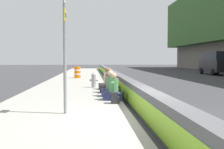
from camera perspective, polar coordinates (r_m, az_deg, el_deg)
ground_plane at (r=7.58m, az=8.09°, el=-9.78°), size 160.00×160.00×0.00m
sidewalk_strip at (r=7.47m, az=-12.47°, el=-9.48°), size 80.00×4.40×0.14m
jersey_barrier at (r=7.50m, az=8.08°, el=-6.62°), size 76.00×0.45×0.85m
route_sign_post at (r=7.91m, az=-9.83°, el=6.86°), size 0.44×0.09×3.60m
fire_hydrant at (r=15.16m, az=-3.85°, el=-1.02°), size 0.26×0.46×0.88m
seated_person_foreground at (r=10.53m, az=0.36°, el=-3.52°), size 0.77×0.86×1.05m
seated_person_middle at (r=11.56m, az=-0.30°, el=-2.86°), size 0.70×0.79×1.09m
seated_person_rear at (r=12.84m, az=-0.54°, el=-2.18°), size 0.80×0.90×1.14m
seated_person_far at (r=14.26m, az=-0.95°, el=-1.68°), size 0.83×0.93×1.12m
backpack at (r=9.69m, az=0.59°, el=-4.90°), size 0.32×0.28×0.40m
construction_barrel at (r=23.02m, az=-7.22°, el=0.47°), size 0.54×0.54×0.95m
parked_car_midline at (r=32.24m, az=20.85°, el=2.36°), size 5.16×2.22×2.56m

